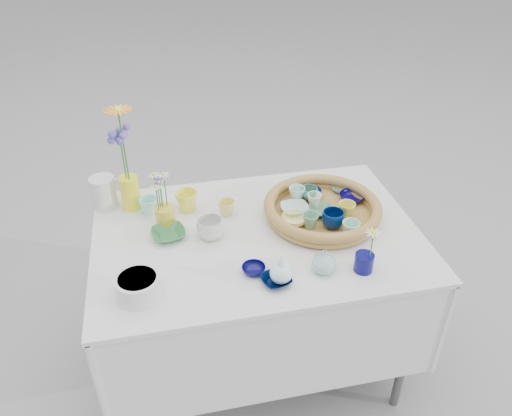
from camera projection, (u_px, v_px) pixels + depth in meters
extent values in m
plane|color=#9C9C9C|center=(257.00, 362.00, 2.37)|extent=(80.00, 80.00, 0.00)
imported|color=navy|center=(310.00, 193.00, 2.12)|extent=(0.11, 0.11, 0.03)
imported|color=#090452|center=(352.00, 197.00, 2.09)|extent=(0.14, 0.14, 0.03)
imported|color=yellow|center=(346.00, 210.00, 1.99)|extent=(0.09, 0.09, 0.07)
imported|color=#497B53|center=(321.00, 211.00, 2.02)|extent=(0.10, 0.10, 0.02)
imported|color=#6BAA7E|center=(310.00, 221.00, 1.93)|extent=(0.09, 0.09, 0.06)
imported|color=silver|center=(295.00, 209.00, 2.03)|extent=(0.11, 0.11, 0.03)
imported|color=#BAEFD3|center=(297.00, 194.00, 2.09)|extent=(0.08, 0.08, 0.06)
imported|color=white|center=(314.00, 200.00, 2.06)|extent=(0.07, 0.07, 0.06)
imported|color=#71B1E0|center=(340.00, 188.00, 2.16)|extent=(0.09, 0.09, 0.03)
imported|color=#02194F|center=(333.00, 219.00, 1.93)|extent=(0.11, 0.11, 0.07)
imported|color=#F8E78F|center=(294.00, 220.00, 1.96)|extent=(0.14, 0.14, 0.03)
imported|color=#9FE5C2|center=(351.00, 229.00, 1.88)|extent=(0.08, 0.08, 0.06)
imported|color=#468C6D|center=(309.00, 194.00, 2.10)|extent=(0.08, 0.08, 0.06)
imported|color=#F5F240|center=(187.00, 201.00, 2.06)|extent=(0.11, 0.11, 0.09)
imported|color=#EAD66B|center=(227.00, 208.00, 2.03)|extent=(0.07, 0.07, 0.07)
imported|color=#307B43|center=(169.00, 234.00, 1.91)|extent=(0.15, 0.15, 0.03)
imported|color=silver|center=(210.00, 229.00, 1.90)|extent=(0.14, 0.14, 0.08)
imported|color=#060443|center=(254.00, 269.00, 1.75)|extent=(0.09, 0.09, 0.03)
imported|color=#96ECD1|center=(149.00, 206.00, 2.04)|extent=(0.10, 0.10, 0.07)
imported|color=black|center=(276.00, 280.00, 1.70)|extent=(0.12, 0.12, 0.02)
imported|color=#90BEB8|center=(324.00, 261.00, 1.73)|extent=(0.09, 0.09, 0.09)
cylinder|color=#090952|center=(364.00, 262.00, 1.74)|extent=(0.08, 0.08, 0.07)
cylinder|color=yellow|center=(130.00, 193.00, 2.05)|extent=(0.09, 0.09, 0.15)
cylinder|color=yellow|center=(165.00, 216.00, 1.96)|extent=(0.09, 0.09, 0.08)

